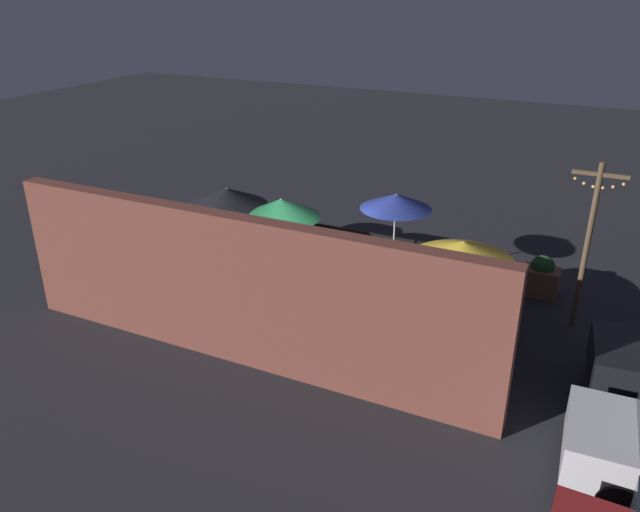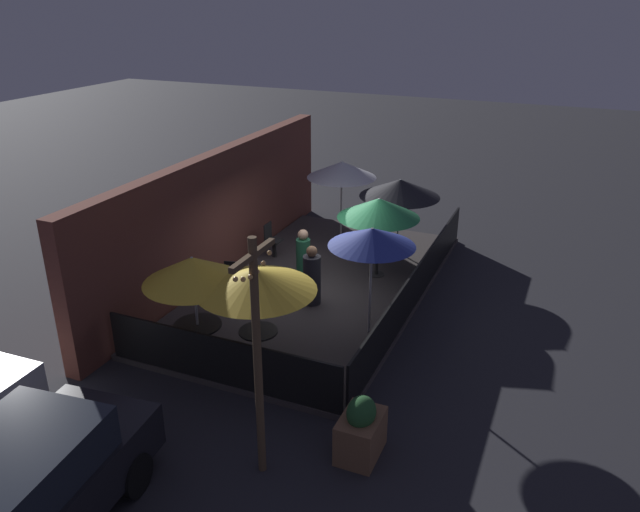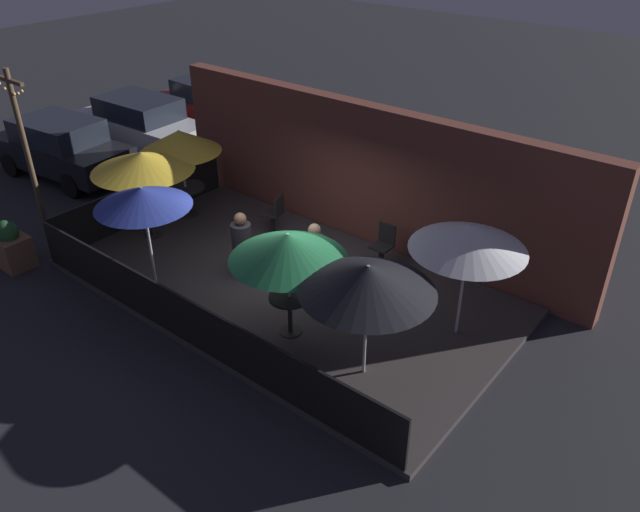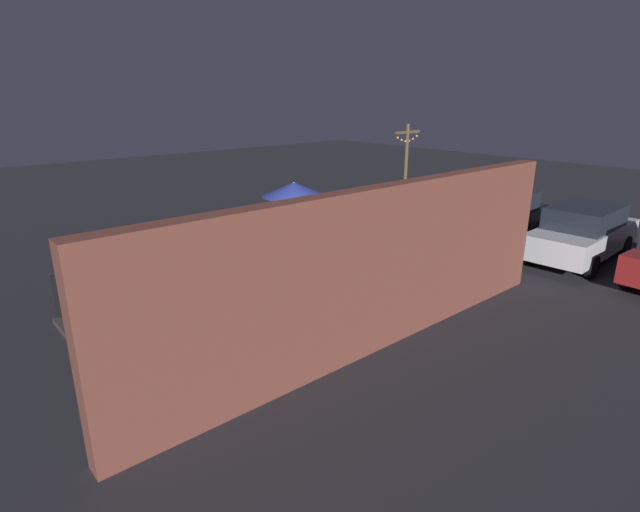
{
  "view_description": "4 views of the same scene",
  "coord_description": "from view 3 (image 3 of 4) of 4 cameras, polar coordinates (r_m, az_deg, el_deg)",
  "views": [
    {
      "loc": [
        -6.16,
        11.76,
        7.16
      ],
      "look_at": [
        -0.27,
        -0.43,
        1.11
      ],
      "focal_mm": 35.0,
      "sensor_mm": 36.0,
      "label": 1
    },
    {
      "loc": [
        -12.47,
        -5.41,
        6.69
      ],
      "look_at": [
        -0.47,
        -0.26,
        1.12
      ],
      "focal_mm": 35.0,
      "sensor_mm": 36.0,
      "label": 2
    },
    {
      "loc": [
        7.11,
        -7.68,
        7.0
      ],
      "look_at": [
        0.77,
        0.2,
        0.96
      ],
      "focal_mm": 35.0,
      "sensor_mm": 36.0,
      "label": 3
    },
    {
      "loc": [
        6.49,
        8.58,
        4.7
      ],
      "look_at": [
        -0.72,
        0.25,
        1.08
      ],
      "focal_mm": 28.0,
      "sensor_mm": 36.0,
      "label": 4
    }
  ],
  "objects": [
    {
      "name": "patron_0",
      "position": [
        12.59,
        -7.13,
        0.8
      ],
      "size": [
        0.52,
        0.52,
        1.39
      ],
      "rotation": [
        0.0,
        0.0,
        5.09
      ],
      "color": "#333338",
      "rests_on": "patio_deck"
    },
    {
      "name": "light_post",
      "position": [
        15.21,
        -25.37,
        9.15
      ],
      "size": [
        1.1,
        0.12,
        3.78
      ],
      "color": "brown",
      "rests_on": "ground_plane"
    },
    {
      "name": "fence_front",
      "position": [
        10.91,
        -11.93,
        -5.86
      ],
      "size": [
        8.77,
        0.05,
        0.95
      ],
      "color": "black",
      "rests_on": "patio_deck"
    },
    {
      "name": "patron_1",
      "position": [
        12.38,
        -0.5,
        0.18
      ],
      "size": [
        0.42,
        0.42,
        1.23
      ],
      "rotation": [
        0.0,
        0.0,
        3.38
      ],
      "color": "#236642",
      "rests_on": "patio_deck"
    },
    {
      "name": "patio_umbrella_1",
      "position": [
        13.96,
        -15.95,
        8.31
      ],
      "size": [
        2.21,
        2.21,
        2.0
      ],
      "color": "#B2B2B7",
      "rests_on": "patio_deck"
    },
    {
      "name": "patio_deck",
      "position": [
        12.56,
        -3.3,
        -2.75
      ],
      "size": [
        8.97,
        4.95,
        0.12
      ],
      "color": "#383333",
      "rests_on": "ground_plane"
    },
    {
      "name": "patio_umbrella_5",
      "position": [
        9.34,
        4.39,
        -2.1
      ],
      "size": [
        2.13,
        2.13,
        2.05
      ],
      "color": "#B2B2B7",
      "rests_on": "patio_deck"
    },
    {
      "name": "ground_plane",
      "position": [
        12.59,
        -3.29,
        -2.98
      ],
      "size": [
        60.0,
        60.0,
        0.0
      ],
      "primitive_type": "plane",
      "color": "#26262B"
    },
    {
      "name": "parked_car_1",
      "position": [
        19.82,
        -16.05,
        11.59
      ],
      "size": [
        4.4,
        1.94,
        1.62
      ],
      "rotation": [
        0.0,
        0.0,
        0.04
      ],
      "color": "silver",
      "rests_on": "ground_plane"
    },
    {
      "name": "building_wall",
      "position": [
        13.7,
        4.11,
        7.44
      ],
      "size": [
        10.57,
        0.36,
        3.14
      ],
      "color": "brown",
      "rests_on": "ground_plane"
    },
    {
      "name": "planter_box",
      "position": [
        14.63,
        -26.44,
        0.83
      ],
      "size": [
        0.86,
        0.6,
        1.04
      ],
      "color": "brown",
      "rests_on": "ground_plane"
    },
    {
      "name": "patio_umbrella_3",
      "position": [
        11.52,
        -15.94,
        5.2
      ],
      "size": [
        1.74,
        1.74,
        2.31
      ],
      "color": "#B2B2B7",
      "rests_on": "patio_deck"
    },
    {
      "name": "patio_umbrella_2",
      "position": [
        14.75,
        -12.72,
        10.21
      ],
      "size": [
        1.87,
        1.87,
        2.11
      ],
      "color": "#B2B2B7",
      "rests_on": "patio_deck"
    },
    {
      "name": "parked_car_0",
      "position": [
        18.61,
        -22.58,
        9.17
      ],
      "size": [
        4.25,
        2.12,
        1.62
      ],
      "rotation": [
        0.0,
        0.0,
        0.1
      ],
      "color": "black",
      "rests_on": "ground_plane"
    },
    {
      "name": "patio_umbrella_0",
      "position": [
        10.25,
        -2.94,
        0.87
      ],
      "size": [
        2.01,
        2.01,
        2.0
      ],
      "color": "#B2B2B7",
      "rests_on": "patio_deck"
    },
    {
      "name": "fence_side_left",
      "position": [
        15.27,
        -15.94,
        4.82
      ],
      "size": [
        0.05,
        4.75,
        0.95
      ],
      "color": "black",
      "rests_on": "patio_deck"
    },
    {
      "name": "dining_table_1",
      "position": [
        14.45,
        -15.27,
        3.88
      ],
      "size": [
        0.73,
        0.73,
        0.76
      ],
      "color": "black",
      "rests_on": "patio_deck"
    },
    {
      "name": "parked_car_2",
      "position": [
        21.17,
        -9.95,
        13.51
      ],
      "size": [
        3.93,
        1.89,
        1.62
      ],
      "rotation": [
        0.0,
        0.0,
        -0.03
      ],
      "color": "maroon",
      "rests_on": "ground_plane"
    },
    {
      "name": "patio_umbrella_4",
      "position": [
        10.44,
        13.47,
        1.67
      ],
      "size": [
        1.97,
        1.97,
        2.16
      ],
      "color": "#B2B2B7",
      "rests_on": "patio_deck"
    },
    {
      "name": "dining_table_0",
      "position": [
        10.88,
        -2.78,
        -4.45
      ],
      "size": [
        0.73,
        0.73,
        0.77
      ],
      "color": "black",
      "rests_on": "patio_deck"
    },
    {
      "name": "patio_chair_1",
      "position": [
        14.09,
        -4.15,
        3.95
      ],
      "size": [
        0.49,
        0.49,
        0.95
      ],
      "rotation": [
        0.0,
        0.0,
        -2.88
      ],
      "color": "black",
      "rests_on": "patio_deck"
    },
    {
      "name": "patio_chair_0",
      "position": [
        12.9,
        5.83,
        1.1
      ],
      "size": [
        0.4,
        0.4,
        0.93
      ],
      "rotation": [
        0.0,
        0.0,
        -1.57
      ],
      "color": "black",
      "rests_on": "patio_deck"
    },
    {
      "name": "dining_table_2",
      "position": [
        15.24,
        -12.17,
        5.71
      ],
      "size": [
        0.92,
        0.92,
        0.73
      ],
      "color": "black",
      "rests_on": "patio_deck"
    }
  ]
}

